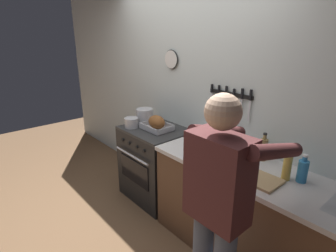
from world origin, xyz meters
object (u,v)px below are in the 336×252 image
Objects in this scene: stock_pot at (145,116)px; bottle_vinegar at (263,149)px; bottle_wine_red at (226,135)px; cutting_board at (256,178)px; stove at (156,163)px; roasting_pan at (157,123)px; saucepan at (131,123)px; bottle_dish_soap at (303,171)px; person_cook at (219,204)px; bottle_cooking_oil at (287,166)px.

bottle_vinegar is (1.50, 0.18, 0.01)m from stock_pot.
cutting_board is at bearing -29.85° from bottle_wine_red.
bottle_wine_red reaches higher than stove.
bottle_wine_red is (0.84, 0.18, 0.06)m from roasting_pan.
roasting_pan reaches higher than saucepan.
saucepan is at bearing -145.26° from roasting_pan.
saucepan is (-0.26, -0.18, -0.02)m from roasting_pan.
bottle_dish_soap is at bearing 8.39° from saucepan.
person_cook reaches higher than bottle_wine_red.
person_cook reaches higher than stove.
stove is at bearing -176.56° from bottle_dish_soap.
bottle_dish_soap is (1.89, 0.07, -0.00)m from stock_pot.
bottle_dish_soap is at bearing 3.44° from stove.
bottle_cooking_oil is at bearing -29.45° from bottle_vinegar.
stove is 2.56× the size of roasting_pan.
bottle_cooking_oil reaches higher than saucepan.
bottle_cooking_oil reaches higher than stove.
bottle_wine_red is (1.10, 0.36, 0.07)m from saucepan.
cutting_board is 0.25m from bottle_cooking_oil.
bottle_vinegar is 1.14× the size of bottle_dish_soap.
bottle_cooking_oil is at bearing -11.57° from bottle_wine_red.
stock_pot is at bearing 64.99° from person_cook.
roasting_pan is 1.40× the size of bottle_vinegar.
stock_pot is at bearing 174.03° from roasting_pan.
saucepan is (-0.22, -0.18, 0.51)m from stove.
cutting_board is at bearing -132.26° from bottle_cooking_oil.
bottle_cooking_oil is (0.68, -0.14, -0.01)m from bottle_wine_red.
bottle_wine_red is 1.12× the size of bottle_cooking_oil.
stove is 4.44× the size of stock_pot.
saucepan is 0.45× the size of cutting_board.
person_cook is 1.84m from stock_pot.
roasting_pan is 1.74× the size of stock_pot.
stove is 1.06m from bottle_wine_red.
roasting_pan is 2.17× the size of saucepan.
bottle_vinegar reaches higher than roasting_pan.
person_cook is 0.71m from bottle_cooking_oil.
stove is at bearing -168.29° from bottle_wine_red.
roasting_pan is 0.98× the size of cutting_board.
bottle_wine_red is (1.11, 0.15, 0.04)m from stock_pot.
stock_pot is at bearing 174.71° from cutting_board.
cutting_board is 1.43× the size of bottle_vinegar.
bottle_wine_red is (-0.39, -0.03, 0.02)m from bottle_vinegar.
bottle_cooking_oil is (0.15, 0.17, 0.11)m from cutting_board.
bottle_dish_soap is 0.80× the size of bottle_cooking_oil.
bottle_vinegar is 0.81× the size of bottle_wine_red.
stock_pot is at bearing -177.86° from bottle_dish_soap.
stock_pot is 0.21m from saucepan.
bottle_wine_red reaches higher than roasting_pan.
cutting_board is 1.16× the size of bottle_wine_red.
cutting_board is at bearing -5.04° from stove.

